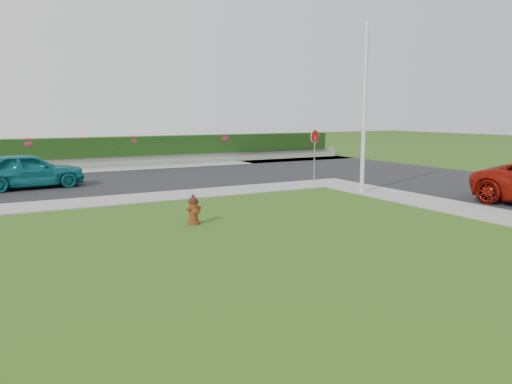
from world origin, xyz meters
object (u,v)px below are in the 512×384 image
utility_pole (364,109)px  stop_sign (315,143)px  fire_hydrant (194,210)px  sedan_teal (28,170)px

utility_pole → stop_sign: utility_pole is taller
fire_hydrant → utility_pole: size_ratio=0.13×
fire_hydrant → stop_sign: stop_sign is taller
fire_hydrant → sedan_teal: 9.91m
sedan_teal → utility_pole: (11.22, -7.23, 2.44)m
fire_hydrant → sedan_teal: sedan_teal is taller
stop_sign → fire_hydrant: bearing=-141.7°
fire_hydrant → stop_sign: bearing=25.5°
sedan_teal → stop_sign: 12.13m
fire_hydrant → stop_sign: (8.10, 5.69, 1.33)m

